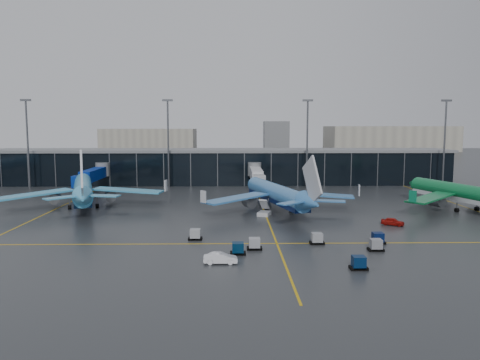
{
  "coord_description": "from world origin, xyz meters",
  "views": [
    {
      "loc": [
        3.04,
        -84.71,
        17.78
      ],
      "look_at": [
        5.0,
        18.0,
        6.0
      ],
      "focal_mm": 35.0,
      "sensor_mm": 36.0,
      "label": 1
    }
  ],
  "objects_px": {
    "mobile_airstair": "(264,212)",
    "service_van_red": "(393,222)",
    "baggage_carts": "(301,244)",
    "service_van_white": "(221,258)",
    "airliner_arkefly": "(83,178)",
    "airliner_klm_near": "(276,183)",
    "airliner_aer_lingus": "(462,183)"
  },
  "relations": [
    {
      "from": "mobile_airstair",
      "to": "service_van_red",
      "type": "height_order",
      "value": "mobile_airstair"
    },
    {
      "from": "baggage_carts",
      "to": "service_van_red",
      "type": "distance_m",
      "value": 25.18
    },
    {
      "from": "baggage_carts",
      "to": "mobile_airstair",
      "type": "height_order",
      "value": "mobile_airstair"
    },
    {
      "from": "service_van_red",
      "to": "service_van_white",
      "type": "relative_size",
      "value": 0.91
    },
    {
      "from": "mobile_airstair",
      "to": "service_van_red",
      "type": "bearing_deg",
      "value": -4.59
    },
    {
      "from": "service_van_red",
      "to": "service_van_white",
      "type": "height_order",
      "value": "service_van_white"
    },
    {
      "from": "airliner_arkefly",
      "to": "airliner_klm_near",
      "type": "height_order",
      "value": "airliner_arkefly"
    },
    {
      "from": "service_van_red",
      "to": "mobile_airstair",
      "type": "bearing_deg",
      "value": 98.0
    },
    {
      "from": "service_van_red",
      "to": "airliner_aer_lingus",
      "type": "bearing_deg",
      "value": -20.89
    },
    {
      "from": "airliner_arkefly",
      "to": "service_van_red",
      "type": "relative_size",
      "value": 10.31
    },
    {
      "from": "airliner_klm_near",
      "to": "service_van_white",
      "type": "bearing_deg",
      "value": -120.79
    },
    {
      "from": "mobile_airstair",
      "to": "service_van_white",
      "type": "distance_m",
      "value": 33.93
    },
    {
      "from": "baggage_carts",
      "to": "service_van_white",
      "type": "xyz_separation_m",
      "value": [
        -11.51,
        -6.75,
        -0.03
      ]
    },
    {
      "from": "mobile_airstair",
      "to": "service_van_white",
      "type": "bearing_deg",
      "value": -84.8
    },
    {
      "from": "airliner_aer_lingus",
      "to": "mobile_airstair",
      "type": "height_order",
      "value": "airliner_aer_lingus"
    },
    {
      "from": "baggage_carts",
      "to": "service_van_white",
      "type": "relative_size",
      "value": 6.82
    },
    {
      "from": "baggage_carts",
      "to": "airliner_klm_near",
      "type": "bearing_deg",
      "value": 91.25
    },
    {
      "from": "airliner_aer_lingus",
      "to": "service_van_red",
      "type": "height_order",
      "value": "airliner_aer_lingus"
    },
    {
      "from": "airliner_aer_lingus",
      "to": "baggage_carts",
      "type": "height_order",
      "value": "airliner_aer_lingus"
    },
    {
      "from": "airliner_arkefly",
      "to": "service_van_white",
      "type": "relative_size",
      "value": 9.38
    },
    {
      "from": "airliner_arkefly",
      "to": "mobile_airstair",
      "type": "xyz_separation_m",
      "value": [
        39.37,
        -10.56,
        -5.63
      ]
    },
    {
      "from": "airliner_klm_near",
      "to": "service_van_red",
      "type": "xyz_separation_m",
      "value": [
        19.78,
        -14.55,
        -5.39
      ]
    },
    {
      "from": "airliner_aer_lingus",
      "to": "baggage_carts",
      "type": "xyz_separation_m",
      "value": [
        -38.97,
        -31.7,
        -5.15
      ]
    },
    {
      "from": "service_van_white",
      "to": "mobile_airstair",
      "type": "bearing_deg",
      "value": -14.02
    },
    {
      "from": "airliner_arkefly",
      "to": "airliner_klm_near",
      "type": "xyz_separation_m",
      "value": [
        42.17,
        -5.83,
        -0.33
      ]
    },
    {
      "from": "mobile_airstair",
      "to": "airliner_arkefly",
      "type": "bearing_deg",
      "value": -176.11
    },
    {
      "from": "service_van_red",
      "to": "airliner_arkefly",
      "type": "bearing_deg",
      "value": 103.29
    },
    {
      "from": "baggage_carts",
      "to": "airliner_arkefly",
      "type": "bearing_deg",
      "value": 139.36
    },
    {
      "from": "airliner_arkefly",
      "to": "baggage_carts",
      "type": "bearing_deg",
      "value": -57.96
    },
    {
      "from": "airliner_aer_lingus",
      "to": "service_van_white",
      "type": "bearing_deg",
      "value": -159.16
    },
    {
      "from": "service_van_white",
      "to": "service_van_red",
      "type": "bearing_deg",
      "value": -53.23
    },
    {
      "from": "airliner_arkefly",
      "to": "service_van_white",
      "type": "distance_m",
      "value": 53.93
    }
  ]
}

